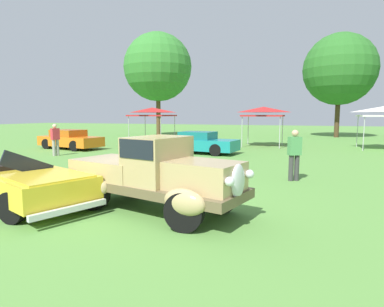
{
  "coord_description": "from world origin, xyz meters",
  "views": [
    {
      "loc": [
        3.61,
        -7.03,
        2.19
      ],
      "look_at": [
        0.43,
        1.97,
        1.04
      ],
      "focal_mm": 30.3,
      "sensor_mm": 36.0,
      "label": 1
    }
  ],
  "objects_px": {
    "spectator_near_truck": "(294,153)",
    "canopy_tent_left_field": "(152,111)",
    "neighbor_convertible": "(26,181)",
    "spectator_between_cars": "(55,139)",
    "canopy_tent_center_field": "(263,111)",
    "show_car_orange": "(70,140)",
    "feature_pickup_truck": "(155,173)",
    "show_car_teal": "(200,143)"
  },
  "relations": [
    {
      "from": "spectator_near_truck",
      "to": "canopy_tent_left_field",
      "type": "distance_m",
      "value": 15.72
    },
    {
      "from": "neighbor_convertible",
      "to": "spectator_near_truck",
      "type": "xyz_separation_m",
      "value": [
        6.01,
        5.18,
        0.33
      ]
    },
    {
      "from": "spectator_between_cars",
      "to": "canopy_tent_center_field",
      "type": "relative_size",
      "value": 0.62
    },
    {
      "from": "neighbor_convertible",
      "to": "show_car_orange",
      "type": "height_order",
      "value": "neighbor_convertible"
    },
    {
      "from": "spectator_near_truck",
      "to": "spectator_between_cars",
      "type": "distance_m",
      "value": 12.47
    },
    {
      "from": "feature_pickup_truck",
      "to": "canopy_tent_center_field",
      "type": "height_order",
      "value": "canopy_tent_center_field"
    },
    {
      "from": "neighbor_convertible",
      "to": "canopy_tent_left_field",
      "type": "relative_size",
      "value": 1.59
    },
    {
      "from": "spectator_between_cars",
      "to": "spectator_near_truck",
      "type": "bearing_deg",
      "value": -12.13
    },
    {
      "from": "feature_pickup_truck",
      "to": "show_car_teal",
      "type": "distance_m",
      "value": 11.07
    },
    {
      "from": "spectator_near_truck",
      "to": "canopy_tent_center_field",
      "type": "xyz_separation_m",
      "value": [
        -2.47,
        11.51,
        1.51
      ]
    },
    {
      "from": "feature_pickup_truck",
      "to": "neighbor_convertible",
      "type": "relative_size",
      "value": 0.98
    },
    {
      "from": "show_car_teal",
      "to": "spectator_near_truck",
      "type": "bearing_deg",
      "value": -49.51
    },
    {
      "from": "neighbor_convertible",
      "to": "show_car_teal",
      "type": "bearing_deg",
      "value": 86.47
    },
    {
      "from": "feature_pickup_truck",
      "to": "show_car_orange",
      "type": "bearing_deg",
      "value": 137.01
    },
    {
      "from": "show_car_teal",
      "to": "canopy_tent_center_field",
      "type": "relative_size",
      "value": 1.61
    },
    {
      "from": "show_car_orange",
      "to": "canopy_tent_center_field",
      "type": "relative_size",
      "value": 1.71
    },
    {
      "from": "canopy_tent_left_field",
      "to": "feature_pickup_truck",
      "type": "bearing_deg",
      "value": -63.47
    },
    {
      "from": "spectator_between_cars",
      "to": "canopy_tent_left_field",
      "type": "distance_m",
      "value": 8.95
    },
    {
      "from": "canopy_tent_center_field",
      "to": "spectator_near_truck",
      "type": "bearing_deg",
      "value": -77.88
    },
    {
      "from": "spectator_between_cars",
      "to": "neighbor_convertible",
      "type": "bearing_deg",
      "value": -51.62
    },
    {
      "from": "show_car_orange",
      "to": "canopy_tent_center_field",
      "type": "distance_m",
      "value": 12.91
    },
    {
      "from": "feature_pickup_truck",
      "to": "canopy_tent_left_field",
      "type": "height_order",
      "value": "canopy_tent_left_field"
    },
    {
      "from": "show_car_teal",
      "to": "spectator_near_truck",
      "type": "distance_m",
      "value": 8.18
    },
    {
      "from": "feature_pickup_truck",
      "to": "spectator_near_truck",
      "type": "height_order",
      "value": "feature_pickup_truck"
    },
    {
      "from": "feature_pickup_truck",
      "to": "canopy_tent_center_field",
      "type": "distance_m",
      "value": 16.16
    },
    {
      "from": "show_car_teal",
      "to": "show_car_orange",
      "type": "bearing_deg",
      "value": -176.3
    },
    {
      "from": "neighbor_convertible",
      "to": "canopy_tent_center_field",
      "type": "bearing_deg",
      "value": 78.01
    },
    {
      "from": "show_car_orange",
      "to": "feature_pickup_truck",
      "type": "bearing_deg",
      "value": -42.99
    },
    {
      "from": "spectator_near_truck",
      "to": "canopy_tent_center_field",
      "type": "distance_m",
      "value": 11.87
    },
    {
      "from": "show_car_orange",
      "to": "spectator_between_cars",
      "type": "bearing_deg",
      "value": -61.59
    },
    {
      "from": "feature_pickup_truck",
      "to": "show_car_teal",
      "type": "height_order",
      "value": "feature_pickup_truck"
    },
    {
      "from": "show_car_orange",
      "to": "spectator_between_cars",
      "type": "distance_m",
      "value": 3.48
    },
    {
      "from": "show_car_orange",
      "to": "show_car_teal",
      "type": "xyz_separation_m",
      "value": [
        8.53,
        0.55,
        -0.0
      ]
    },
    {
      "from": "show_car_teal",
      "to": "spectator_between_cars",
      "type": "distance_m",
      "value": 7.77
    },
    {
      "from": "show_car_teal",
      "to": "canopy_tent_left_field",
      "type": "height_order",
      "value": "canopy_tent_left_field"
    },
    {
      "from": "show_car_teal",
      "to": "spectator_near_truck",
      "type": "xyz_separation_m",
      "value": [
        5.31,
        -6.22,
        0.31
      ]
    },
    {
      "from": "feature_pickup_truck",
      "to": "canopy_tent_center_field",
      "type": "relative_size",
      "value": 1.67
    },
    {
      "from": "feature_pickup_truck",
      "to": "show_car_orange",
      "type": "distance_m",
      "value": 15.02
    },
    {
      "from": "feature_pickup_truck",
      "to": "spectator_near_truck",
      "type": "relative_size",
      "value": 2.68
    },
    {
      "from": "show_car_teal",
      "to": "feature_pickup_truck",
      "type": "bearing_deg",
      "value": -77.16
    },
    {
      "from": "feature_pickup_truck",
      "to": "spectator_near_truck",
      "type": "xyz_separation_m",
      "value": [
        2.85,
        4.57,
        0.05
      ]
    },
    {
      "from": "neighbor_convertible",
      "to": "canopy_tent_center_field",
      "type": "distance_m",
      "value": 17.16
    }
  ]
}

